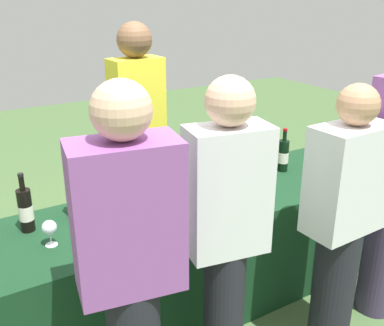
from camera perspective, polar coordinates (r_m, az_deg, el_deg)
The scene contains 20 objects.
ground_plane at distance 3.15m, azimuth 0.00°, elevation -16.99°, with size 12.00×12.00×0.00m, color #476638.
tasting_table at distance 2.94m, azimuth 0.00°, elevation -11.32°, with size 2.58×0.74×0.74m, color #14381E.
wine_bottle_0 at distance 2.54m, azimuth -20.33°, elevation -5.58°, with size 0.08×0.08×0.33m.
wine_bottle_1 at distance 2.62m, azimuth -14.75°, elevation -4.19°, with size 0.08×0.08×0.32m.
wine_bottle_2 at distance 2.66m, azimuth -7.80°, elevation -3.46°, with size 0.08×0.08×0.31m.
wine_bottle_3 at distance 2.74m, azimuth -3.82°, elevation -2.44°, with size 0.07×0.07×0.31m.
wine_bottle_4 at distance 3.03m, azimuth 6.37°, elevation -0.06°, with size 0.07×0.07×0.32m.
wine_bottle_5 at distance 3.18m, azimuth 9.13°, elevation 0.60°, with size 0.08×0.08×0.30m.
wine_bottle_6 at distance 3.24m, azimuth 11.49°, elevation 0.97°, with size 0.07×0.07×0.31m.
wine_glass_0 at distance 2.37m, azimuth -17.62°, elevation -7.88°, with size 0.08×0.08×0.14m.
wine_glass_1 at distance 2.51m, azimuth -4.48°, elevation -4.95°, with size 0.07×0.07×0.15m.
wine_glass_2 at distance 2.53m, azimuth -1.69°, elevation -5.27°, with size 0.06×0.06×0.12m.
wine_glass_3 at distance 2.59m, azimuth 3.45°, elevation -4.22°, with size 0.06×0.06×0.14m.
wine_glass_4 at distance 2.82m, azimuth 8.96°, elevation -2.45°, with size 0.07×0.07×0.13m.
wine_glass_5 at distance 3.08m, azimuth 15.54°, elevation -0.87°, with size 0.07×0.07×0.14m.
server_pouring at distance 3.21m, azimuth -6.78°, elevation 3.51°, with size 0.37×0.24×1.76m.
guest_0 at distance 1.87m, azimuth -7.81°, elevation -13.20°, with size 0.45×0.30×1.67m.
guest_1 at distance 2.12m, azimuth 4.34°, elevation -8.87°, with size 0.40×0.27×1.62m.
guest_2 at distance 2.51m, azimuth 18.55°, elevation -6.71°, with size 0.43×0.24×1.54m.
menu_board at distance 4.13m, azimuth 3.49°, elevation -0.70°, with size 0.56×0.03×0.82m, color white.
Camera 1 is at (-1.29, -2.12, 1.95)m, focal length 42.09 mm.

